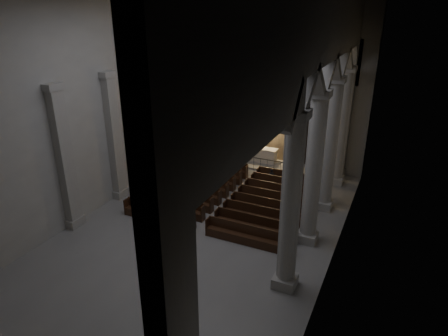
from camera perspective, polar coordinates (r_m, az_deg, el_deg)
name	(u,v)px	position (r m, az deg, el deg)	size (l,w,h in m)	color
room	(198,94)	(19.46, -3.67, 10.47)	(24.00, 24.10, 12.00)	gray
sanctuary_wall	(274,77)	(30.10, 7.14, 12.77)	(14.00, 0.77, 12.00)	#A6A39B
right_arcade	(320,95)	(18.78, 13.52, 10.16)	(1.00, 24.00, 12.00)	#A6A39B
left_pilasters	(134,131)	(26.84, -12.67, 5.24)	(0.60, 13.00, 8.03)	#A6A39B
sanctuary_step	(266,164)	(31.04, 6.02, 0.54)	(8.50, 2.60, 0.15)	#A6A39B
altar	(263,155)	(31.16, 5.62, 1.89)	(2.18, 0.87, 1.10)	beige
altar_rail	(260,162)	(29.65, 5.22, 0.79)	(5.37, 0.09, 1.06)	black
candle_stand_left	(226,163)	(30.49, 0.34, 0.79)	(0.21, 0.21, 1.25)	#A16B31
candle_stand_right	(295,172)	(29.08, 10.06, -0.50)	(0.27, 0.27, 1.59)	#A16B31
pews	(230,197)	(25.14, 0.86, -4.21)	(9.99, 8.25, 1.02)	black
worshipper	(272,177)	(27.48, 6.80, -1.34)	(0.43, 0.28, 1.19)	black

